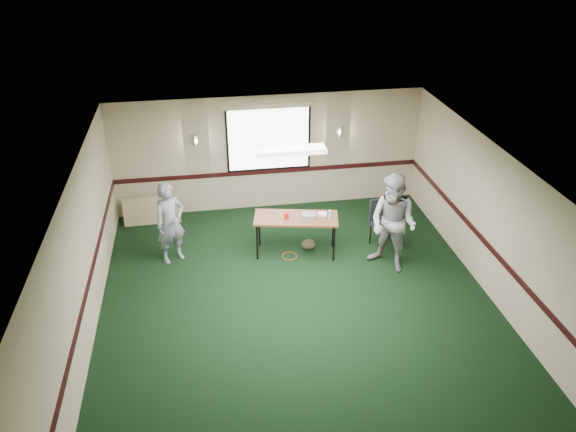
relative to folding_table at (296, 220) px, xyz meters
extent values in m
plane|color=black|center=(-0.26, -1.87, -0.77)|extent=(8.00, 8.00, 0.00)
plane|color=#BDB088|center=(-0.26, 2.13, 0.58)|extent=(7.00, 0.00, 7.00)
plane|color=#BDB088|center=(-3.76, -1.87, 0.58)|extent=(0.00, 8.00, 8.00)
plane|color=#BDB088|center=(3.24, -1.87, 0.58)|extent=(0.00, 8.00, 8.00)
plane|color=white|center=(-0.26, -1.87, 1.93)|extent=(8.00, 8.00, 0.00)
cube|color=black|center=(-0.26, 2.11, 0.13)|extent=(7.00, 0.03, 0.10)
cube|color=black|center=(-3.74, -1.87, 0.13)|extent=(0.03, 8.00, 0.10)
cube|color=black|center=(3.23, -1.87, 0.13)|extent=(0.03, 8.00, 0.10)
cube|color=black|center=(-0.26, 2.10, 0.93)|extent=(1.90, 0.01, 1.50)
cube|color=white|center=(-0.26, 2.10, 0.93)|extent=(1.80, 0.02, 1.40)
cube|color=#C9B98E|center=(-0.26, 2.10, 1.70)|extent=(2.05, 0.08, 0.10)
cylinder|color=silver|center=(-1.86, 2.07, 1.03)|extent=(0.16, 0.16, 0.25)
cylinder|color=silver|center=(1.34, 2.07, 1.03)|extent=(0.16, 0.16, 0.25)
cube|color=white|center=(-0.26, -0.87, 1.87)|extent=(1.20, 0.32, 0.08)
cube|color=#583119|center=(0.00, 0.00, 0.04)|extent=(1.77, 0.98, 0.04)
cylinder|color=black|center=(-0.80, -0.11, -0.38)|extent=(0.04, 0.04, 0.79)
cylinder|color=black|center=(0.70, -0.41, -0.38)|extent=(0.04, 0.04, 0.79)
cylinder|color=black|center=(-0.70, 0.41, -0.38)|extent=(0.04, 0.04, 0.79)
cylinder|color=black|center=(0.80, 0.11, -0.38)|extent=(0.04, 0.04, 0.79)
cube|color=gray|center=(0.25, -0.07, 0.11)|extent=(0.28, 0.24, 0.09)
cube|color=white|center=(0.54, 0.00, 0.08)|extent=(0.20, 0.18, 0.05)
cylinder|color=#B4160C|center=(-0.19, -0.01, 0.13)|extent=(0.09, 0.09, 0.13)
cylinder|color=#7FB4D1|center=(0.65, -0.17, 0.16)|extent=(0.06, 0.06, 0.19)
ellipsoid|color=#464228|center=(0.29, 0.09, -0.66)|extent=(0.31, 0.24, 0.22)
torus|color=#C94719|center=(-0.15, -0.12, -0.76)|extent=(0.37, 0.37, 0.02)
cube|color=tan|center=(-2.96, 1.73, -0.45)|extent=(1.25, 0.20, 0.64)
cube|color=black|center=(1.85, -0.08, -0.28)|extent=(0.56, 0.56, 0.07)
cube|color=black|center=(1.82, 0.16, 0.00)|extent=(0.50, 0.12, 0.50)
cylinder|color=black|center=(1.67, -0.32, -0.54)|extent=(0.03, 0.03, 0.46)
cylinder|color=black|center=(2.09, -0.26, -0.54)|extent=(0.03, 0.03, 0.46)
cylinder|color=black|center=(1.61, 0.10, -0.54)|extent=(0.03, 0.03, 0.46)
cylinder|color=black|center=(2.03, 0.15, -0.54)|extent=(0.03, 0.03, 0.46)
imported|color=#3A4F81|center=(-2.47, 0.16, 0.07)|extent=(0.73, 0.65, 1.68)
imported|color=#7696B8|center=(1.73, -0.82, 0.22)|extent=(1.20, 1.22, 1.98)
camera|label=1|loc=(-1.75, -9.60, 5.53)|focal=35.00mm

